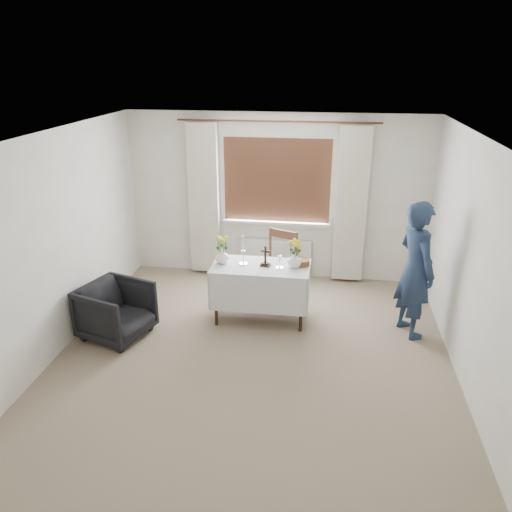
{
  "coord_description": "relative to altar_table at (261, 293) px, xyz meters",
  "views": [
    {
      "loc": [
        0.75,
        -4.74,
        3.23
      ],
      "look_at": [
        -0.07,
        0.82,
        0.97
      ],
      "focal_mm": 35.0,
      "sensor_mm": 36.0,
      "label": 1
    }
  ],
  "objects": [
    {
      "name": "armchair",
      "position": [
        -1.68,
        -0.68,
        -0.04
      ],
      "size": [
        0.94,
        0.93,
        0.69
      ],
      "primitive_type": "imported",
      "rotation": [
        0.0,
        0.0,
        1.26
      ],
      "color": "black",
      "rests_on": "ground"
    },
    {
      "name": "wooden_chair",
      "position": [
        0.14,
        0.5,
        0.13
      ],
      "size": [
        0.62,
        0.62,
        1.03
      ],
      "primitive_type": null,
      "rotation": [
        0.0,
        0.0,
        -0.38
      ],
      "color": "#572F1E",
      "rests_on": "ground"
    },
    {
      "name": "person",
      "position": [
        1.88,
        -0.06,
        0.47
      ],
      "size": [
        0.63,
        0.74,
        1.7
      ],
      "primitive_type": "imported",
      "rotation": [
        0.0,
        0.0,
        2.0
      ],
      "color": "navy",
      "rests_on": "ground"
    },
    {
      "name": "candlestick_right",
      "position": [
        0.24,
        -0.04,
        0.55
      ],
      "size": [
        0.1,
        0.1,
        0.34
      ],
      "primitive_type": null,
      "rotation": [
        0.0,
        0.0,
        0.05
      ],
      "color": "silver",
      "rests_on": "altar_table"
    },
    {
      "name": "flower_vase_right",
      "position": [
        0.42,
        0.02,
        0.48
      ],
      "size": [
        0.23,
        0.23,
        0.19
      ],
      "primitive_type": "imported",
      "rotation": [
        0.0,
        0.0,
        0.35
      ],
      "color": "white",
      "rests_on": "altar_table"
    },
    {
      "name": "radiator",
      "position": [
        0.04,
        1.4,
        -0.08
      ],
      "size": [
        1.1,
        0.1,
        0.6
      ],
      "primitive_type": "cube",
      "color": "silver",
      "rests_on": "ground"
    },
    {
      "name": "flower_vase_left",
      "position": [
        -0.5,
        0.02,
        0.48
      ],
      "size": [
        0.23,
        0.23,
        0.19
      ],
      "primitive_type": "imported",
      "rotation": [
        0.0,
        0.0,
        -0.29
      ],
      "color": "white",
      "rests_on": "altar_table"
    },
    {
      "name": "wicker_basket",
      "position": [
        0.51,
        0.1,
        0.42
      ],
      "size": [
        0.21,
        0.21,
        0.08
      ],
      "primitive_type": "cylinder",
      "rotation": [
        0.0,
        0.0,
        -0.04
      ],
      "color": "brown",
      "rests_on": "altar_table"
    },
    {
      "name": "altar_table",
      "position": [
        0.0,
        0.0,
        0.0
      ],
      "size": [
        1.24,
        0.64,
        0.76
      ],
      "primitive_type": "cube",
      "color": "white",
      "rests_on": "ground"
    },
    {
      "name": "ground",
      "position": [
        0.04,
        -1.02,
        -0.38
      ],
      "size": [
        5.0,
        5.0,
        0.0
      ],
      "primitive_type": "plane",
      "color": "gray",
      "rests_on": "ground"
    },
    {
      "name": "wooden_cross",
      "position": [
        0.06,
        0.01,
        0.51
      ],
      "size": [
        0.14,
        0.11,
        0.27
      ],
      "primitive_type": null,
      "rotation": [
        0.0,
        0.0,
        -0.22
      ],
      "color": "black",
      "rests_on": "altar_table"
    },
    {
      "name": "candlestick_left",
      "position": [
        -0.23,
        0.02,
        0.57
      ],
      "size": [
        0.14,
        0.14,
        0.38
      ],
      "primitive_type": null,
      "rotation": [
        0.0,
        0.0,
        -0.38
      ],
      "color": "silver",
      "rests_on": "altar_table"
    }
  ]
}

